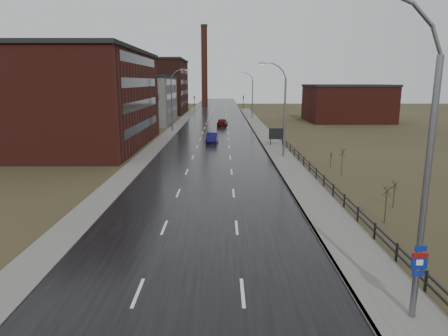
{
  "coord_description": "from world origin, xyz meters",
  "views": [
    {
      "loc": [
        1.46,
        -11.94,
        9.12
      ],
      "look_at": [
        1.5,
        16.27,
        3.0
      ],
      "focal_mm": 32.0,
      "sensor_mm": 36.0,
      "label": 1
    }
  ],
  "objects_px": {
    "car_near": "(212,138)",
    "car_far": "(222,122)",
    "streetlight_main": "(419,169)",
    "billboard": "(277,134)"
  },
  "relations": [
    {
      "from": "car_near",
      "to": "car_far",
      "type": "height_order",
      "value": "car_far"
    },
    {
      "from": "car_near",
      "to": "streetlight_main",
      "type": "bearing_deg",
      "value": -75.82
    },
    {
      "from": "billboard",
      "to": "car_near",
      "type": "relative_size",
      "value": 0.57
    },
    {
      "from": "streetlight_main",
      "to": "billboard",
      "type": "distance_m",
      "value": 42.99
    },
    {
      "from": "billboard",
      "to": "car_far",
      "type": "bearing_deg",
      "value": 106.65
    },
    {
      "from": "streetlight_main",
      "to": "car_far",
      "type": "relative_size",
      "value": 2.51
    },
    {
      "from": "billboard",
      "to": "car_far",
      "type": "relative_size",
      "value": 0.54
    },
    {
      "from": "car_near",
      "to": "car_far",
      "type": "xyz_separation_m",
      "value": [
        1.47,
        23.0,
        0.07
      ]
    },
    {
      "from": "billboard",
      "to": "car_near",
      "type": "distance_m",
      "value": 9.94
    },
    {
      "from": "car_near",
      "to": "car_far",
      "type": "distance_m",
      "value": 23.04
    }
  ]
}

